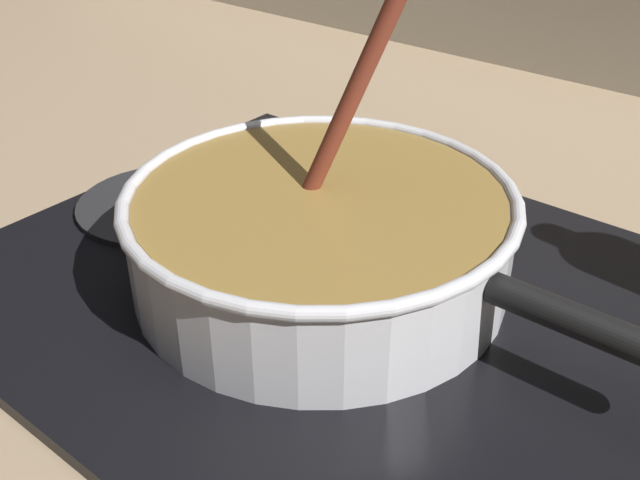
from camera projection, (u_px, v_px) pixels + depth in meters
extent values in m
cube|color=#9E8466|center=(112.00, 377.00, 0.56)|extent=(2.40, 1.60, 0.04)
cube|color=black|center=(320.00, 287.00, 0.62)|extent=(0.56, 0.48, 0.01)
torus|color=#592D0C|center=(320.00, 277.00, 0.61)|extent=(0.16, 0.16, 0.01)
cylinder|color=#262628|center=(160.00, 204.00, 0.72)|extent=(0.16, 0.16, 0.01)
cylinder|color=silver|center=(320.00, 240.00, 0.59)|extent=(0.30, 0.30, 0.08)
cylinder|color=olive|center=(320.00, 236.00, 0.59)|extent=(0.29, 0.29, 0.07)
torus|color=silver|center=(320.00, 196.00, 0.57)|extent=(0.31, 0.31, 0.01)
cylinder|color=black|center=(594.00, 328.00, 0.46)|extent=(0.14, 0.02, 0.02)
cylinder|color=beige|center=(326.00, 210.00, 0.58)|extent=(0.03, 0.03, 0.01)
cylinder|color=beige|center=(336.00, 167.00, 0.64)|extent=(0.03, 0.03, 0.01)
cylinder|color=beige|center=(284.00, 144.00, 0.68)|extent=(0.03, 0.03, 0.01)
cylinder|color=#E5CC7A|center=(334.00, 185.00, 0.61)|extent=(0.03, 0.03, 0.01)
cylinder|color=#E5CC7A|center=(417.00, 183.00, 0.61)|extent=(0.04, 0.04, 0.01)
cylinder|color=maroon|center=(370.00, 57.00, 0.53)|extent=(0.10, 0.08, 0.24)
cube|color=brown|center=(304.00, 204.00, 0.59)|extent=(0.05, 0.05, 0.01)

